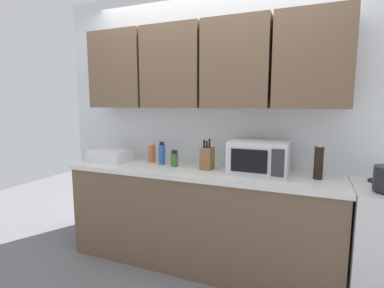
{
  "coord_description": "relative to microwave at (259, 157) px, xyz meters",
  "views": [
    {
      "loc": [
        0.94,
        -2.7,
        1.49
      ],
      "look_at": [
        -0.08,
        -0.25,
        1.12
      ],
      "focal_mm": 27.23,
      "sensor_mm": 36.0,
      "label": 1
    }
  ],
  "objects": [
    {
      "name": "wall_back_with_cabinets",
      "position": [
        -0.53,
        0.19,
        0.54
      ],
      "size": [
        3.32,
        0.38,
        2.6
      ],
      "color": "white",
      "rests_on": "ground_plane"
    },
    {
      "name": "counter_run",
      "position": [
        -0.53,
        -0.04,
        -0.59
      ],
      "size": [
        2.45,
        0.63,
        0.9
      ],
      "color": "brown",
      "rests_on": "ground_plane"
    },
    {
      "name": "microwave",
      "position": [
        0.0,
        0.0,
        0.0
      ],
      "size": [
        0.48,
        0.37,
        0.28
      ],
      "color": "silver",
      "rests_on": "counter_run"
    },
    {
      "name": "dish_rack",
      "position": [
        -1.5,
        -0.04,
        -0.08
      ],
      "size": [
        0.38,
        0.3,
        0.12
      ],
      "primitive_type": "cube",
      "color": "silver",
      "rests_on": "counter_run"
    },
    {
      "name": "knife_block",
      "position": [
        -0.46,
        -0.01,
        -0.04
      ],
      "size": [
        0.11,
        0.12,
        0.28
      ],
      "color": "brown",
      "rests_on": "counter_run"
    },
    {
      "name": "bottle_blue_cleaner",
      "position": [
        -0.94,
        0.03,
        -0.04
      ],
      "size": [
        0.06,
        0.06,
        0.22
      ],
      "color": "#2D56B7",
      "rests_on": "counter_run"
    },
    {
      "name": "bottle_green_oil",
      "position": [
        -0.79,
        -0.01,
        -0.07
      ],
      "size": [
        0.07,
        0.07,
        0.15
      ],
      "color": "#386B2D",
      "rests_on": "counter_run"
    },
    {
      "name": "bottle_spice_jar",
      "position": [
        -1.09,
        0.08,
        -0.05
      ],
      "size": [
        0.07,
        0.07,
        0.2
      ],
      "color": "#BC6638",
      "rests_on": "counter_run"
    },
    {
      "name": "bottle_soy_dark",
      "position": [
        0.46,
        0.0,
        -0.01
      ],
      "size": [
        0.07,
        0.07,
        0.27
      ],
      "color": "black",
      "rests_on": "counter_run"
    }
  ]
}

